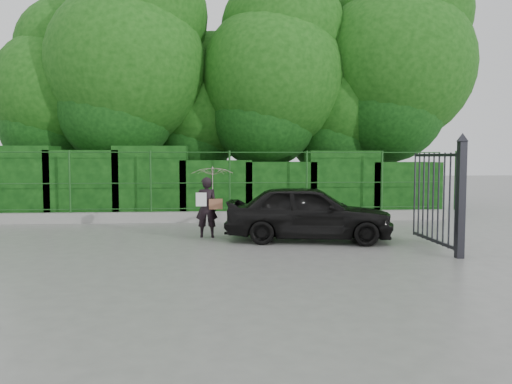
{
  "coord_description": "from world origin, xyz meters",
  "views": [
    {
      "loc": [
        0.04,
        -10.2,
        1.91
      ],
      "look_at": [
        0.93,
        1.3,
        1.1
      ],
      "focal_mm": 35.0,
      "sensor_mm": 36.0,
      "label": 1
    }
  ],
  "objects": [
    {
      "name": "hedge",
      "position": [
        -0.28,
        5.5,
        1.01
      ],
      "size": [
        14.2,
        1.2,
        2.25
      ],
      "color": "black",
      "rests_on": "ground"
    },
    {
      "name": "woman",
      "position": [
        -0.1,
        1.67,
        1.13
      ],
      "size": [
        1.01,
        1.02,
        1.7
      ],
      "color": "black",
      "rests_on": "ground"
    },
    {
      "name": "trees",
      "position": [
        1.14,
        7.74,
        4.62
      ],
      "size": [
        17.1,
        6.15,
        8.08
      ],
      "color": "black",
      "rests_on": "ground"
    },
    {
      "name": "kerb",
      "position": [
        0.0,
        4.5,
        0.15
      ],
      "size": [
        14.0,
        0.25,
        0.3
      ],
      "primitive_type": "cube",
      "color": "#9E9E99",
      "rests_on": "ground"
    },
    {
      "name": "gate",
      "position": [
        4.6,
        -0.72,
        1.19
      ],
      "size": [
        0.22,
        2.33,
        2.36
      ],
      "color": "#232329",
      "rests_on": "ground"
    },
    {
      "name": "fence",
      "position": [
        0.22,
        4.5,
        1.2
      ],
      "size": [
        14.13,
        0.06,
        1.8
      ],
      "color": "#1C4C1B",
      "rests_on": "kerb"
    },
    {
      "name": "ground",
      "position": [
        0.0,
        0.0,
        0.0
      ],
      "size": [
        80.0,
        80.0,
        0.0
      ],
      "primitive_type": "plane",
      "color": "gray"
    },
    {
      "name": "car",
      "position": [
        2.12,
        1.01,
        0.64
      ],
      "size": [
        3.98,
        2.12,
        1.29
      ],
      "primitive_type": "imported",
      "rotation": [
        0.0,
        0.0,
        1.4
      ],
      "color": "black",
      "rests_on": "ground"
    }
  ]
}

